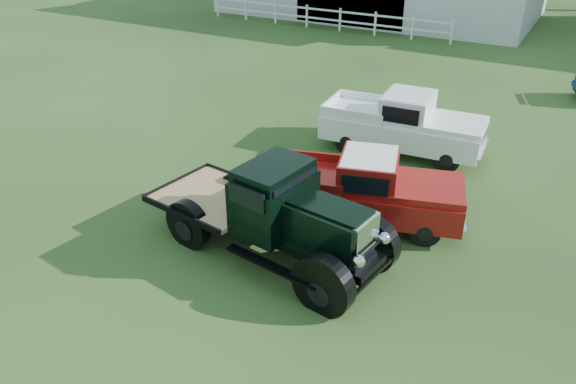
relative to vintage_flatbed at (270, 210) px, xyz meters
The scene contains 5 objects.
ground 1.15m from the vintage_flatbed, 129.91° to the right, with size 120.00×120.00×0.00m, color #1A3415.
fence_rail 21.35m from the vintage_flatbed, 112.79° to the left, with size 14.20×0.16×1.20m, color white, non-canonical shape.
vintage_flatbed is the anchor object (origin of this frame).
red_pickup 2.52m from the vintage_flatbed, 61.74° to the left, with size 4.66×1.79×1.70m, color maroon, non-canonical shape.
white_pickup 6.43m from the vintage_flatbed, 83.67° to the left, with size 4.78×1.85×1.76m, color white, non-canonical shape.
Camera 1 is at (5.43, -8.26, 7.02)m, focal length 35.00 mm.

